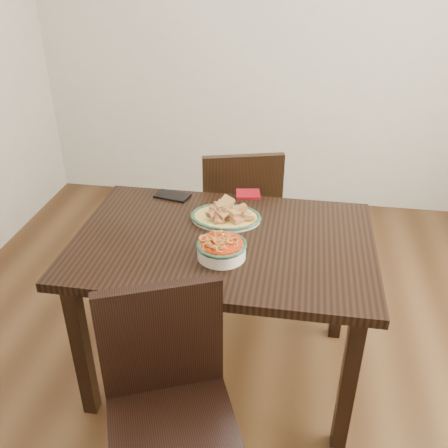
% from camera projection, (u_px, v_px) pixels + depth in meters
% --- Properties ---
extents(floor, '(3.50, 3.50, 0.00)m').
position_uv_depth(floor, '(242.00, 352.00, 2.55)').
color(floor, '#3C2513').
rests_on(floor, ground).
extents(wall_back, '(3.50, 0.10, 2.60)m').
position_uv_depth(wall_back, '(279.00, 28.00, 3.39)').
color(wall_back, beige).
rests_on(wall_back, ground).
extents(dining_table, '(1.25, 0.83, 0.75)m').
position_uv_depth(dining_table, '(223.00, 257.00, 2.13)').
color(dining_table, black).
rests_on(dining_table, ground).
extents(chair_far, '(0.52, 0.52, 0.89)m').
position_uv_depth(chair_far, '(239.00, 213.00, 2.79)').
color(chair_far, black).
rests_on(chair_far, ground).
extents(chair_near, '(0.55, 0.55, 0.89)m').
position_uv_depth(chair_near, '(169.00, 398.00, 1.68)').
color(chair_near, black).
rests_on(chair_near, ground).
extents(fish_plate, '(0.31, 0.24, 0.11)m').
position_uv_depth(fish_plate, '(226.00, 211.00, 2.20)').
color(fish_plate, beige).
rests_on(fish_plate, dining_table).
extents(noodle_bowl, '(0.20, 0.20, 0.08)m').
position_uv_depth(noodle_bowl, '(222.00, 247.00, 1.95)').
color(noodle_bowl, beige).
rests_on(noodle_bowl, dining_table).
extents(smartphone, '(0.18, 0.12, 0.01)m').
position_uv_depth(smartphone, '(172.00, 196.00, 2.42)').
color(smartphone, black).
rests_on(smartphone, dining_table).
extents(napkin, '(0.13, 0.11, 0.01)m').
position_uv_depth(napkin, '(248.00, 194.00, 2.43)').
color(napkin, maroon).
rests_on(napkin, dining_table).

